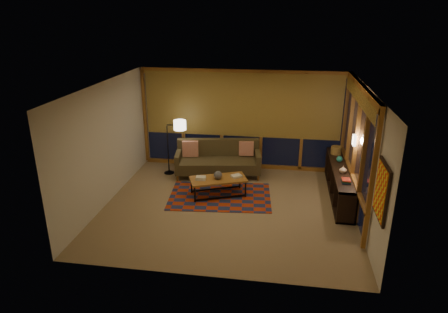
# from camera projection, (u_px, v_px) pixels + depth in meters

# --- Properties ---
(floor) EXTENTS (5.50, 5.00, 0.01)m
(floor) POSITION_uv_depth(u_px,v_px,m) (228.00, 207.00, 8.92)
(floor) COLOR #957F5B
(floor) RESTS_ON ground
(ceiling) EXTENTS (5.50, 5.00, 0.01)m
(ceiling) POSITION_uv_depth(u_px,v_px,m) (229.00, 86.00, 7.98)
(ceiling) COLOR #FCF3CE
(ceiling) RESTS_ON walls
(walls) EXTENTS (5.51, 5.01, 2.70)m
(walls) POSITION_uv_depth(u_px,v_px,m) (229.00, 150.00, 8.45)
(walls) COLOR beige
(walls) RESTS_ON floor
(window_wall_back) EXTENTS (5.30, 0.16, 2.60)m
(window_wall_back) POSITION_uv_depth(u_px,v_px,m) (242.00, 120.00, 10.70)
(window_wall_back) COLOR brown
(window_wall_back) RESTS_ON walls
(window_wall_right) EXTENTS (0.16, 3.70, 2.60)m
(window_wall_right) POSITION_uv_depth(u_px,v_px,m) (355.00, 147.00, 8.62)
(window_wall_right) COLOR brown
(window_wall_right) RESTS_ON walls
(wall_art) EXTENTS (0.06, 0.74, 0.94)m
(wall_art) POSITION_uv_depth(u_px,v_px,m) (381.00, 191.00, 6.31)
(wall_art) COLOR red
(wall_art) RESTS_ON walls
(wall_sconce) EXTENTS (0.12, 0.18, 0.22)m
(wall_sconce) POSITION_uv_depth(u_px,v_px,m) (354.00, 140.00, 8.42)
(wall_sconce) COLOR white
(wall_sconce) RESTS_ON walls
(sofa) EXTENTS (2.29, 1.21, 0.89)m
(sofa) POSITION_uv_depth(u_px,v_px,m) (218.00, 159.00, 10.45)
(sofa) COLOR #484124
(sofa) RESTS_ON floor
(pillow_left) EXTENTS (0.44, 0.22, 0.42)m
(pillow_left) POSITION_uv_depth(u_px,v_px,m) (190.00, 149.00, 10.58)
(pillow_left) COLOR #BA2200
(pillow_left) RESTS_ON sofa
(pillow_right) EXTENTS (0.40, 0.16, 0.39)m
(pillow_right) POSITION_uv_depth(u_px,v_px,m) (246.00, 149.00, 10.61)
(pillow_right) COLOR #BA2200
(pillow_right) RESTS_ON sofa
(area_rug) EXTENTS (2.50, 1.79, 0.01)m
(area_rug) POSITION_uv_depth(u_px,v_px,m) (220.00, 196.00, 9.41)
(area_rug) COLOR #A22E0E
(area_rug) RESTS_ON floor
(coffee_table) EXTENTS (1.43, 1.04, 0.43)m
(coffee_table) POSITION_uv_depth(u_px,v_px,m) (218.00, 187.00, 9.40)
(coffee_table) COLOR brown
(coffee_table) RESTS_ON floor
(book_stack_a) EXTENTS (0.22, 0.18, 0.06)m
(book_stack_a) POSITION_uv_depth(u_px,v_px,m) (201.00, 178.00, 9.25)
(book_stack_a) COLOR beige
(book_stack_a) RESTS_ON coffee_table
(book_stack_b) EXTENTS (0.31, 0.30, 0.05)m
(book_stack_b) POSITION_uv_depth(u_px,v_px,m) (237.00, 176.00, 9.41)
(book_stack_b) COLOR beige
(book_stack_b) RESTS_ON coffee_table
(ceramic_pot) EXTENTS (0.24, 0.24, 0.20)m
(ceramic_pot) POSITION_uv_depth(u_px,v_px,m) (218.00, 175.00, 9.26)
(ceramic_pot) COLOR black
(ceramic_pot) RESTS_ON coffee_table
(floor_lamp) EXTENTS (0.52, 0.37, 1.48)m
(floor_lamp) POSITION_uv_depth(u_px,v_px,m) (168.00, 147.00, 10.49)
(floor_lamp) COLOR black
(floor_lamp) RESTS_ON floor
(bookshelf) EXTENTS (0.40, 2.84, 0.71)m
(bookshelf) POSITION_uv_depth(u_px,v_px,m) (339.00, 181.00, 9.36)
(bookshelf) COLOR black
(bookshelf) RESTS_ON floor
(basket) EXTENTS (0.27, 0.27, 0.20)m
(basket) POSITION_uv_depth(u_px,v_px,m) (336.00, 150.00, 10.05)
(basket) COLOR #A37D34
(basket) RESTS_ON bookshelf
(teal_bowl) EXTENTS (0.17, 0.17, 0.14)m
(teal_bowl) POSITION_uv_depth(u_px,v_px,m) (339.00, 159.00, 9.54)
(teal_bowl) COLOR #208070
(teal_bowl) RESTS_ON bookshelf
(vase) EXTENTS (0.19, 0.19, 0.17)m
(vase) POSITION_uv_depth(u_px,v_px,m) (343.00, 169.00, 8.89)
(vase) COLOR tan
(vase) RESTS_ON bookshelf
(shelf_book_stack) EXTENTS (0.17, 0.23, 0.07)m
(shelf_book_stack) POSITION_uv_depth(u_px,v_px,m) (346.00, 181.00, 8.43)
(shelf_book_stack) COLOR beige
(shelf_book_stack) RESTS_ON bookshelf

